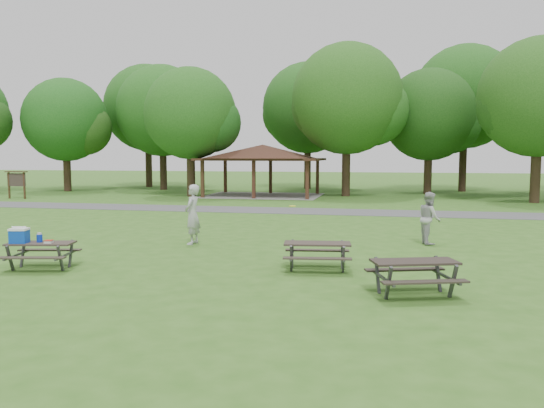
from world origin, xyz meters
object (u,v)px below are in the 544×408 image
at_px(picnic_table_near, 34,244).
at_px(frisbee_thrower, 192,214).
at_px(frisbee_catcher, 429,218).
at_px(picnic_table_middle, 317,249).

bearing_deg(picnic_table_near, frisbee_thrower, 59.97).
xyz_separation_m(picnic_table_near, frisbee_catcher, (10.45, 6.31, 0.21)).
bearing_deg(picnic_table_middle, frisbee_thrower, 145.78).
distance_m(picnic_table_middle, frisbee_catcher, 5.80).
xyz_separation_m(frisbee_thrower, frisbee_catcher, (7.79, 1.70, -0.12)).
bearing_deg(frisbee_catcher, frisbee_thrower, 91.53).
relative_size(picnic_table_near, frisbee_thrower, 0.96).
height_order(picnic_table_near, picnic_table_middle, picnic_table_near).
height_order(picnic_table_middle, frisbee_thrower, frisbee_thrower).
height_order(frisbee_thrower, frisbee_catcher, frisbee_thrower).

